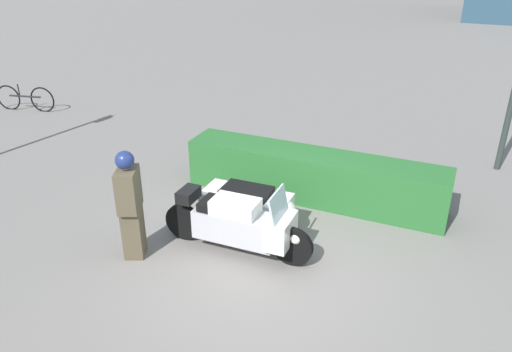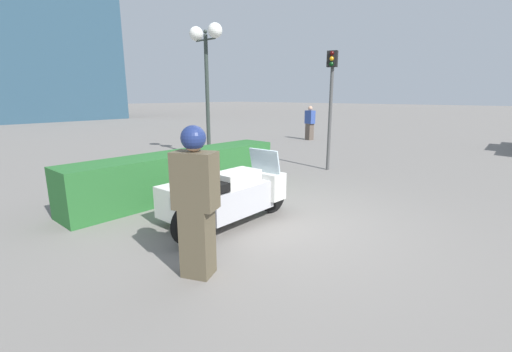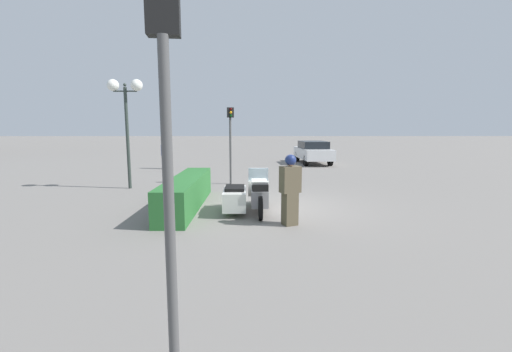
{
  "view_description": "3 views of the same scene",
  "coord_description": "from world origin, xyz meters",
  "px_view_note": "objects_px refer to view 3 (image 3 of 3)",
  "views": [
    {
      "loc": [
        2.3,
        -5.38,
        4.35
      ],
      "look_at": [
        -0.39,
        0.69,
        1.17
      ],
      "focal_mm": 35.0,
      "sensor_mm": 36.0,
      "label": 1
    },
    {
      "loc": [
        -4.15,
        -3.2,
        2.0
      ],
      "look_at": [
        -0.1,
        0.41,
        0.72
      ],
      "focal_mm": 24.0,
      "sensor_mm": 36.0,
      "label": 2
    },
    {
      "loc": [
        -9.9,
        0.52,
        2.33
      ],
      "look_at": [
        -0.63,
        0.46,
        1.0
      ],
      "focal_mm": 24.0,
      "sensor_mm": 36.0,
      "label": 3
    }
  ],
  "objects_px": {
    "hedge_bush_curbside": "(187,192)",
    "parked_car_background": "(313,152)",
    "traffic_light_far": "(167,136)",
    "pedestrian_bystander": "(166,155)",
    "twin_lamp_post": "(125,99)",
    "officer_rider": "(290,188)",
    "police_motorcycle": "(246,195)",
    "traffic_light_near": "(230,134)"
  },
  "relations": [
    {
      "from": "hedge_bush_curbside",
      "to": "traffic_light_near",
      "type": "relative_size",
      "value": 1.52
    },
    {
      "from": "police_motorcycle",
      "to": "pedestrian_bystander",
      "type": "distance_m",
      "value": 10.92
    },
    {
      "from": "police_motorcycle",
      "to": "hedge_bush_curbside",
      "type": "xyz_separation_m",
      "value": [
        0.5,
        1.76,
        -0.01
      ]
    },
    {
      "from": "officer_rider",
      "to": "parked_car_background",
      "type": "relative_size",
      "value": 0.38
    },
    {
      "from": "parked_car_background",
      "to": "pedestrian_bystander",
      "type": "height_order",
      "value": "pedestrian_bystander"
    },
    {
      "from": "hedge_bush_curbside",
      "to": "pedestrian_bystander",
      "type": "bearing_deg",
      "value": 17.71
    },
    {
      "from": "officer_rider",
      "to": "twin_lamp_post",
      "type": "bearing_deg",
      "value": -155.74
    },
    {
      "from": "traffic_light_near",
      "to": "parked_car_background",
      "type": "bearing_deg",
      "value": 133.81
    },
    {
      "from": "hedge_bush_curbside",
      "to": "parked_car_background",
      "type": "height_order",
      "value": "parked_car_background"
    },
    {
      "from": "traffic_light_near",
      "to": "parked_car_background",
      "type": "height_order",
      "value": "traffic_light_near"
    },
    {
      "from": "officer_rider",
      "to": "traffic_light_near",
      "type": "height_order",
      "value": "traffic_light_near"
    },
    {
      "from": "officer_rider",
      "to": "traffic_light_near",
      "type": "bearing_deg",
      "value": 172.71
    },
    {
      "from": "officer_rider",
      "to": "hedge_bush_curbside",
      "type": "bearing_deg",
      "value": -147.69
    },
    {
      "from": "hedge_bush_curbside",
      "to": "traffic_light_far",
      "type": "xyz_separation_m",
      "value": [
        -7.05,
        -1.26,
        1.82
      ]
    },
    {
      "from": "traffic_light_near",
      "to": "traffic_light_far",
      "type": "relative_size",
      "value": 0.9
    },
    {
      "from": "hedge_bush_curbside",
      "to": "traffic_light_near",
      "type": "bearing_deg",
      "value": -14.03
    },
    {
      "from": "traffic_light_far",
      "to": "pedestrian_bystander",
      "type": "relative_size",
      "value": 2.24
    },
    {
      "from": "hedge_bush_curbside",
      "to": "twin_lamp_post",
      "type": "bearing_deg",
      "value": 41.85
    },
    {
      "from": "officer_rider",
      "to": "traffic_light_far",
      "type": "xyz_separation_m",
      "value": [
        -5.17,
        1.57,
        1.36
      ]
    },
    {
      "from": "traffic_light_near",
      "to": "pedestrian_bystander",
      "type": "xyz_separation_m",
      "value": [
        5.24,
        4.0,
        -1.3
      ]
    },
    {
      "from": "twin_lamp_post",
      "to": "traffic_light_far",
      "type": "xyz_separation_m",
      "value": [
        -10.16,
        -4.05,
        -1.11
      ]
    },
    {
      "from": "traffic_light_near",
      "to": "traffic_light_far",
      "type": "xyz_separation_m",
      "value": [
        -11.14,
        -0.24,
        0.19
      ]
    },
    {
      "from": "hedge_bush_curbside",
      "to": "traffic_light_far",
      "type": "distance_m",
      "value": 7.39
    },
    {
      "from": "police_motorcycle",
      "to": "officer_rider",
      "type": "distance_m",
      "value": 1.79
    },
    {
      "from": "officer_rider",
      "to": "twin_lamp_post",
      "type": "relative_size",
      "value": 0.42
    },
    {
      "from": "twin_lamp_post",
      "to": "parked_car_background",
      "type": "distance_m",
      "value": 12.65
    },
    {
      "from": "twin_lamp_post",
      "to": "traffic_light_far",
      "type": "height_order",
      "value": "twin_lamp_post"
    },
    {
      "from": "police_motorcycle",
      "to": "traffic_light_near",
      "type": "relative_size",
      "value": 0.78
    },
    {
      "from": "police_motorcycle",
      "to": "traffic_light_near",
      "type": "distance_m",
      "value": 4.92
    },
    {
      "from": "officer_rider",
      "to": "pedestrian_bystander",
      "type": "xyz_separation_m",
      "value": [
        11.2,
        5.8,
        -0.13
      ]
    },
    {
      "from": "hedge_bush_curbside",
      "to": "pedestrian_bystander",
      "type": "height_order",
      "value": "pedestrian_bystander"
    },
    {
      "from": "police_motorcycle",
      "to": "parked_car_background",
      "type": "height_order",
      "value": "parked_car_background"
    },
    {
      "from": "officer_rider",
      "to": "hedge_bush_curbside",
      "type": "relative_size",
      "value": 0.36
    },
    {
      "from": "twin_lamp_post",
      "to": "parked_car_background",
      "type": "relative_size",
      "value": 0.92
    },
    {
      "from": "traffic_light_far",
      "to": "parked_car_background",
      "type": "bearing_deg",
      "value": -19.53
    },
    {
      "from": "police_motorcycle",
      "to": "twin_lamp_post",
      "type": "xyz_separation_m",
      "value": [
        3.62,
        4.55,
        2.92
      ]
    },
    {
      "from": "police_motorcycle",
      "to": "pedestrian_bystander",
      "type": "height_order",
      "value": "pedestrian_bystander"
    },
    {
      "from": "police_motorcycle",
      "to": "twin_lamp_post",
      "type": "bearing_deg",
      "value": 50.2
    },
    {
      "from": "twin_lamp_post",
      "to": "traffic_light_far",
      "type": "relative_size",
      "value": 1.19
    },
    {
      "from": "officer_rider",
      "to": "twin_lamp_post",
      "type": "distance_m",
      "value": 7.91
    },
    {
      "from": "traffic_light_near",
      "to": "traffic_light_far",
      "type": "bearing_deg",
      "value": -14.22
    },
    {
      "from": "pedestrian_bystander",
      "to": "twin_lamp_post",
      "type": "bearing_deg",
      "value": -163.31
    }
  ]
}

